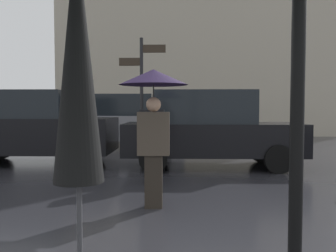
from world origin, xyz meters
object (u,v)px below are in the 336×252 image
Objects in this scene: parked_car_left at (126,121)px; parked_car_distant at (209,129)px; folded_patio_umbrella_near at (78,68)px; pedestrian_with_umbrella at (153,99)px; parked_car_right at (32,127)px; street_signpost at (142,91)px; pedestrian_with_bag at (153,135)px.

parked_car_left is 5.35m from parked_car_distant.
folded_patio_umbrella_near is 0.61× the size of parked_car_left.
parked_car_distant is at bearing 78.13° from folded_patio_umbrella_near.
folded_patio_umbrella_near is at bearing -102.74° from pedestrian_with_umbrella.
parked_car_distant is at bearing 109.00° from parked_car_left.
pedestrian_with_umbrella is 0.47× the size of parked_car_distant.
parked_car_left is 0.98× the size of parked_car_distant.
street_signpost reaches higher than parked_car_right.
parked_car_left is 1.38× the size of street_signpost.
parked_car_left is at bearing 102.26° from street_signpost.
pedestrian_with_umbrella reaches higher than parked_car_distant.
parked_car_right is (-3.26, 7.14, -0.75)m from folded_patio_umbrella_near.
pedestrian_with_bag is (-0.14, 1.74, -0.67)m from pedestrian_with_umbrella.
street_signpost reaches higher than folded_patio_umbrella_near.
pedestrian_with_bag is 0.38× the size of parked_car_distant.
pedestrian_with_umbrella is 3.94m from parked_car_distant.
folded_patio_umbrella_near is 0.62× the size of parked_car_right.
pedestrian_with_umbrella is at bearing -81.01° from street_signpost.
pedestrian_with_bag is 0.39× the size of parked_car_left.
parked_car_left is at bearing -124.80° from parked_car_right.
pedestrian_with_bag is 4.13m from parked_car_right.
folded_patio_umbrella_near is 1.55× the size of pedestrian_with_bag.
parked_car_left is at bearing 93.33° from pedestrian_with_umbrella.
parked_car_distant is (1.42, 6.74, -0.77)m from folded_patio_umbrella_near.
parked_car_distant is 1.41× the size of street_signpost.
parked_car_left is 4.59m from parked_car_right.
parked_car_right is at bearing 114.52° from folded_patio_umbrella_near.
street_signpost is at bearing 7.85° from pedestrian_with_bag.
folded_patio_umbrella_near is 6.07m from street_signpost.
folded_patio_umbrella_near reaches higher than pedestrian_with_bag.
street_signpost is (-1.63, -0.67, 0.91)m from parked_car_distant.
pedestrian_with_umbrella reaches higher than parked_car_left.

